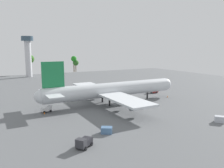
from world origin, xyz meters
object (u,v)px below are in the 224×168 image
object	(u,v)px
cargo_container_aft	(107,130)
baggage_tug	(84,142)
safety_cone_nose	(167,96)
control_tower	(28,53)
cargo_container_fore	(220,119)
catering_truck	(153,91)
cargo_airplane	(111,90)
safety_cone_tail	(44,113)
fuel_truck	(47,109)

from	to	relation	value
cargo_container_aft	baggage_tug	bearing A→B (deg)	-148.73
cargo_container_aft	safety_cone_nose	size ratio (longest dim) A/B	4.67
baggage_tug	control_tower	world-z (taller)	control_tower
cargo_container_fore	safety_cone_nose	distance (m)	36.18
baggage_tug	catering_truck	world-z (taller)	baggage_tug
cargo_container_aft	cargo_airplane	bearing A→B (deg)	59.30
catering_truck	baggage_tug	bearing A→B (deg)	-141.96
safety_cone_tail	catering_truck	bearing A→B (deg)	11.05
cargo_container_aft	fuel_truck	bearing A→B (deg)	108.24
catering_truck	safety_cone_tail	bearing A→B (deg)	-168.95
cargo_container_aft	safety_cone_tail	size ratio (longest dim) A/B	5.13
fuel_truck	safety_cone_nose	bearing A→B (deg)	-2.24
fuel_truck	cargo_container_fore	distance (m)	56.88
cargo_airplane	safety_cone_nose	bearing A→B (deg)	-5.00
cargo_container_aft	safety_cone_nose	xyz separation A→B (m)	(45.00, 25.91, -0.48)
baggage_tug	cargo_container_aft	distance (m)	9.96
catering_truck	control_tower	world-z (taller)	control_tower
catering_truck	control_tower	xyz separation A→B (m)	(-43.90, 98.74, 18.00)
baggage_tug	catering_truck	bearing A→B (deg)	38.04
catering_truck	cargo_container_aft	xyz separation A→B (m)	(-45.36, -36.97, -0.16)
baggage_tug	cargo_container_fore	bearing A→B (deg)	-4.63
fuel_truck	cargo_airplane	bearing A→B (deg)	0.76
cargo_container_fore	safety_cone_nose	xyz separation A→B (m)	(10.74, 34.54, -0.58)
cargo_airplane	cargo_container_fore	size ratio (longest dim) A/B	18.06
catering_truck	safety_cone_tail	xyz separation A→B (m)	(-55.90, -10.91, -0.67)
safety_cone_nose	control_tower	distance (m)	119.58
catering_truck	safety_cone_nose	world-z (taller)	catering_truck
control_tower	cargo_container_fore	bearing A→B (deg)	-77.20
baggage_tug	cargo_container_fore	size ratio (longest dim) A/B	1.38
control_tower	safety_cone_nose	bearing A→B (deg)	-68.37
catering_truck	cargo_container_aft	bearing A→B (deg)	-140.82
cargo_airplane	safety_cone_tail	distance (m)	27.97
catering_truck	safety_cone_nose	xyz separation A→B (m)	(-0.36, -11.06, -0.64)
cargo_airplane	cargo_container_fore	xyz separation A→B (m)	(17.41, -37.00, -4.60)
fuel_truck	cargo_container_aft	distance (m)	29.51
catering_truck	cargo_container_aft	distance (m)	58.52
cargo_container_aft	control_tower	world-z (taller)	control_tower
baggage_tug	control_tower	size ratio (longest dim) A/B	0.15
fuel_truck	cargo_container_fore	bearing A→B (deg)	-40.13
fuel_truck	cargo_container_fore	xyz separation A→B (m)	(43.49, -36.66, -0.06)
baggage_tug	cargo_container_fore	distance (m)	42.90
cargo_airplane	safety_cone_nose	distance (m)	28.73
fuel_truck	safety_cone_tail	bearing A→B (deg)	-123.44
baggage_tug	safety_cone_tail	bearing A→B (deg)	93.72
safety_cone_tail	baggage_tug	bearing A→B (deg)	-86.28
fuel_truck	cargo_container_aft	world-z (taller)	fuel_truck
safety_cone_nose	cargo_airplane	bearing A→B (deg)	175.00
catering_truck	control_tower	bearing A→B (deg)	113.97
cargo_airplane	control_tower	world-z (taller)	control_tower
safety_cone_nose	fuel_truck	bearing A→B (deg)	177.76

